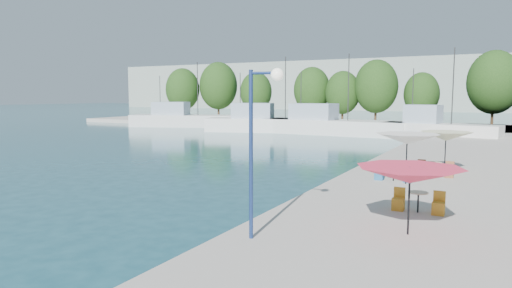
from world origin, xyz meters
The scene contains 21 objects.
quay_far centered at (-8.00, 67.00, 0.30)m, with size 90.00×16.00×0.60m, color #B0A89F.
hill_west centered at (-30.00, 160.00, 8.00)m, with size 180.00×40.00×16.00m, color gray.
trawler_01 centered at (-29.40, 57.04, 1.07)m, with size 17.65×9.85×10.20m.
trawler_02 centered at (-13.57, 54.42, 1.07)m, with size 17.91×9.30×10.20m.
trawler_03 centered at (-5.13, 54.55, 1.07)m, with size 18.16×5.50×10.20m.
trawler_04 centered at (7.40, 53.03, 1.07)m, with size 12.45×5.30×10.20m.
tree_01 centered at (-38.15, 68.21, 5.87)m, with size 6.17×6.17×9.13m.
tree_02 centered at (-32.39, 71.34, 6.53)m, with size 6.94×6.94×10.27m.
tree_03 centered at (-24.81, 71.79, 5.40)m, with size 5.62×5.62×8.31m.
tree_04 centered at (-14.01, 71.04, 5.70)m, with size 5.97×5.97×8.84m.
tree_05 centered at (-8.60, 70.45, 5.24)m, with size 5.43×5.43×8.04m.
tree_06 centered at (-3.37, 70.41, 6.15)m, with size 6.49×6.49×9.61m.
tree_07 centered at (2.99, 71.90, 5.00)m, with size 5.15×5.15×7.62m.
tree_08 centered at (12.45, 71.40, 6.60)m, with size 7.02×7.02×10.39m.
umbrella_pink centered at (11.08, 14.71, 2.45)m, with size 3.27×3.27×2.10m.
umbrella_white centered at (9.55, 22.95, 2.79)m, with size 3.05×3.05×2.44m.
umbrella_cream centered at (10.87, 27.05, 2.64)m, with size 2.76×2.76×2.30m.
cafe_table_01 centered at (10.92, 17.62, 0.89)m, with size 1.82×0.70×0.76m.
cafe_table_02 centered at (8.87, 23.45, 0.89)m, with size 1.82×0.70×0.76m.
cafe_table_03 centered at (10.53, 25.79, 0.89)m, with size 1.82×0.70×0.76m.
street_lamp centered at (7.32, 12.13, 4.09)m, with size 1.03×0.36×5.03m.
Camera 1 is at (13.40, 0.46, 4.88)m, focal length 32.00 mm.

